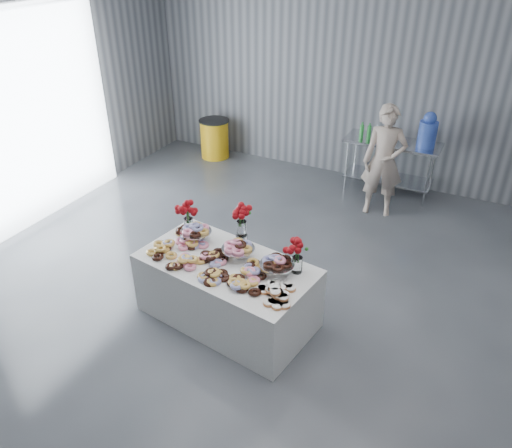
% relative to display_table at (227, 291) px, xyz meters
% --- Properties ---
extents(ground, '(9.00, 9.00, 0.00)m').
position_rel_display_table_xyz_m(ground, '(0.27, -0.14, -0.38)').
color(ground, '#393C41').
rests_on(ground, ground).
extents(room_walls, '(8.04, 9.04, 4.02)m').
position_rel_display_table_xyz_m(room_walls, '(-0.00, -0.07, 2.26)').
color(room_walls, gray).
rests_on(room_walls, ground).
extents(display_table, '(2.03, 1.27, 0.75)m').
position_rel_display_table_xyz_m(display_table, '(0.00, 0.00, 0.00)').
color(display_table, white).
rests_on(display_table, ground).
extents(prep_table, '(1.50, 0.60, 0.90)m').
position_rel_display_table_xyz_m(prep_table, '(0.81, 3.96, 0.24)').
color(prep_table, silver).
rests_on(prep_table, ground).
extents(donut_mounds, '(1.90, 1.06, 0.09)m').
position_rel_display_table_xyz_m(donut_mounds, '(0.00, -0.05, 0.42)').
color(donut_mounds, '#E7BB54').
rests_on(donut_mounds, display_table).
extents(cake_stand_left, '(0.36, 0.36, 0.17)m').
position_rel_display_table_xyz_m(cake_stand_left, '(-0.52, 0.23, 0.52)').
color(cake_stand_left, silver).
rests_on(cake_stand_left, display_table).
extents(cake_stand_mid, '(0.36, 0.36, 0.17)m').
position_rel_display_table_xyz_m(cake_stand_mid, '(0.07, 0.14, 0.52)').
color(cake_stand_mid, silver).
rests_on(cake_stand_mid, display_table).
extents(cake_stand_right, '(0.36, 0.36, 0.17)m').
position_rel_display_table_xyz_m(cake_stand_right, '(0.57, 0.07, 0.52)').
color(cake_stand_right, silver).
rests_on(cake_stand_right, display_table).
extents(danish_pile, '(0.48, 0.48, 0.11)m').
position_rel_display_table_xyz_m(danish_pile, '(0.72, -0.26, 0.43)').
color(danish_pile, white).
rests_on(danish_pile, display_table).
extents(bouquet_left, '(0.26, 0.26, 0.42)m').
position_rel_display_table_xyz_m(bouquet_left, '(-0.70, 0.36, 0.67)').
color(bouquet_left, white).
rests_on(bouquet_left, display_table).
extents(bouquet_right, '(0.26, 0.26, 0.42)m').
position_rel_display_table_xyz_m(bouquet_right, '(0.74, 0.19, 0.67)').
color(bouquet_right, white).
rests_on(bouquet_right, display_table).
extents(bouquet_center, '(0.26, 0.26, 0.57)m').
position_rel_display_table_xyz_m(bouquet_center, '(0.00, 0.35, 0.75)').
color(bouquet_center, silver).
rests_on(bouquet_center, display_table).
extents(water_jug, '(0.28, 0.28, 0.55)m').
position_rel_display_table_xyz_m(water_jug, '(1.31, 3.96, 0.77)').
color(water_jug, '#4267E0').
rests_on(water_jug, prep_table).
extents(drink_bottles, '(0.54, 0.08, 0.27)m').
position_rel_display_table_xyz_m(drink_bottles, '(0.49, 3.86, 0.66)').
color(drink_bottles, '#268C33').
rests_on(drink_bottles, prep_table).
extents(person, '(0.69, 0.52, 1.70)m').
position_rel_display_table_xyz_m(person, '(0.86, 3.21, 0.48)').
color(person, '#CC8C93').
rests_on(person, ground).
extents(trash_barrel, '(0.57, 0.57, 0.73)m').
position_rel_display_table_xyz_m(trash_barrel, '(-2.54, 3.96, -0.01)').
color(trash_barrel, yellow).
rests_on(trash_barrel, ground).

